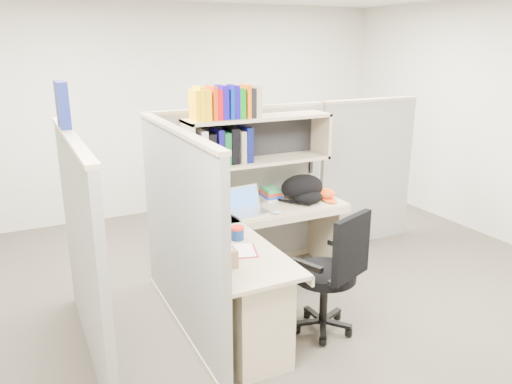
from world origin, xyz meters
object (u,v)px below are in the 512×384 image
desk (256,283)px  snack_canister (237,233)px  laptop (249,201)px  backpack (305,189)px  task_chair (329,292)px

desk → snack_canister: snack_canister is taller
laptop → backpack: 0.64m
laptop → backpack: bearing=1.7°
laptop → snack_canister: laptop is taller
desk → laptop: laptop is taller
laptop → task_chair: 1.10m
desk → snack_canister: (-0.06, 0.21, 0.35)m
backpack → task_chair: bearing=-129.5°
backpack → snack_canister: size_ratio=4.05×
laptop → task_chair: bearing=-82.7°
desk → task_chair: size_ratio=1.71×
desk → snack_canister: 0.41m
backpack → snack_canister: (-0.98, -0.59, -0.07)m
laptop → backpack: size_ratio=0.76×
desk → backpack: backpack is taller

